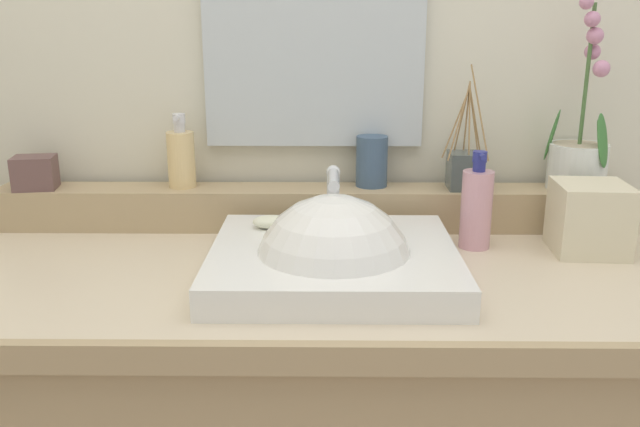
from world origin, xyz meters
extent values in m
cube|color=beige|center=(0.00, 0.41, 1.27)|extent=(2.99, 0.20, 2.55)
cube|color=beige|center=(0.00, 0.00, 0.81)|extent=(1.41, 0.60, 0.04)
cube|color=tan|center=(0.00, -0.30, 0.81)|extent=(1.41, 0.02, 0.04)
cube|color=tan|center=(0.00, 0.24, 0.87)|extent=(1.33, 0.10, 0.09)
cube|color=white|center=(0.04, -0.04, 0.85)|extent=(0.42, 0.39, 0.05)
sphere|color=white|center=(0.04, -0.06, 0.84)|extent=(0.27, 0.27, 0.27)
cylinder|color=silver|center=(0.04, 0.10, 0.93)|extent=(0.02, 0.02, 0.10)
cylinder|color=silver|center=(0.04, 0.04, 0.98)|extent=(0.02, 0.11, 0.02)
sphere|color=silver|center=(0.04, 0.10, 0.98)|extent=(0.03, 0.03, 0.03)
cylinder|color=silver|center=(-0.02, 0.10, 0.90)|extent=(0.03, 0.03, 0.04)
cylinder|color=silver|center=(0.09, 0.10, 0.90)|extent=(0.03, 0.03, 0.04)
ellipsoid|color=silver|center=(-0.08, 0.07, 0.89)|extent=(0.07, 0.04, 0.02)
cylinder|color=silver|center=(0.55, 0.24, 0.96)|extent=(0.12, 0.12, 0.09)
cylinder|color=tan|center=(0.55, 0.24, 1.00)|extent=(0.10, 0.10, 0.01)
cylinder|color=#476B38|center=(0.55, 0.24, 1.14)|extent=(0.01, 0.01, 0.28)
ellipsoid|color=#387033|center=(0.49, 0.26, 1.02)|extent=(0.04, 0.04, 0.11)
ellipsoid|color=#387033|center=(0.57, 0.19, 1.02)|extent=(0.04, 0.04, 0.11)
ellipsoid|color=#387033|center=(0.58, 0.23, 1.02)|extent=(0.03, 0.03, 0.07)
sphere|color=#C482A3|center=(0.57, 0.22, 1.16)|extent=(0.03, 0.03, 0.03)
sphere|color=#C482A3|center=(0.56, 0.25, 1.19)|extent=(0.03, 0.03, 0.03)
sphere|color=#C482A3|center=(0.55, 0.23, 1.22)|extent=(0.03, 0.03, 0.03)
sphere|color=#C482A3|center=(0.54, 0.23, 1.25)|extent=(0.03, 0.03, 0.03)
sphere|color=#C482A3|center=(0.52, 0.22, 1.28)|extent=(0.03, 0.03, 0.03)
cylinder|color=#E3C385|center=(-0.28, 0.25, 0.97)|extent=(0.06, 0.06, 0.12)
cylinder|color=silver|center=(-0.28, 0.25, 1.04)|extent=(0.02, 0.02, 0.02)
cylinder|color=silver|center=(-0.28, 0.25, 1.06)|extent=(0.03, 0.03, 0.02)
cylinder|color=silver|center=(-0.28, 0.23, 1.06)|extent=(0.01, 0.03, 0.01)
cylinder|color=#3B526C|center=(0.12, 0.26, 0.96)|extent=(0.07, 0.07, 0.11)
cube|color=#485250|center=(0.31, 0.24, 0.95)|extent=(0.07, 0.07, 0.08)
cylinder|color=#9E7A4C|center=(0.33, 0.24, 1.05)|extent=(0.03, 0.01, 0.15)
cylinder|color=#9E7A4C|center=(0.33, 0.26, 1.05)|extent=(0.04, 0.04, 0.14)
cylinder|color=#9E7A4C|center=(0.31, 0.25, 1.05)|extent=(0.00, 0.03, 0.16)
cylinder|color=#9E7A4C|center=(0.30, 0.25, 1.05)|extent=(0.02, 0.03, 0.15)
cylinder|color=#9E7A4C|center=(0.29, 0.23, 1.05)|extent=(0.05, 0.01, 0.14)
cylinder|color=#9E7A4C|center=(0.29, 0.22, 1.05)|extent=(0.04, 0.04, 0.15)
cylinder|color=#9E7A4C|center=(0.31, 0.22, 1.05)|extent=(0.00, 0.03, 0.15)
cylinder|color=#9E7A4C|center=(0.33, 0.22, 1.07)|extent=(0.04, 0.04, 0.19)
cube|color=brown|center=(-0.58, 0.23, 0.95)|extent=(0.09, 0.08, 0.07)
cylinder|color=#CD94A3|center=(0.31, 0.11, 0.90)|extent=(0.06, 0.06, 0.15)
cylinder|color=navy|center=(0.31, 0.11, 0.99)|extent=(0.02, 0.02, 0.02)
cylinder|color=navy|center=(0.31, 0.11, 1.00)|extent=(0.03, 0.03, 0.02)
cylinder|color=navy|center=(0.31, 0.09, 1.01)|extent=(0.01, 0.03, 0.01)
cube|color=beige|center=(0.52, 0.09, 0.89)|extent=(0.14, 0.14, 0.13)
camera|label=1|loc=(0.03, -1.11, 1.25)|focal=37.21mm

